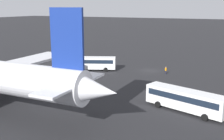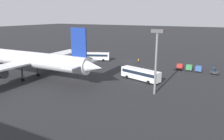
# 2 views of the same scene
# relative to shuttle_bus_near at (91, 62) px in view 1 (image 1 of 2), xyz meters

# --- Properties ---
(ground_plane) EXTENTS (600.00, 600.00, 0.00)m
(ground_plane) POSITION_rel_shuttle_bus_near_xyz_m (-13.15, -5.95, -1.97)
(ground_plane) COLOR #232326
(shuttle_bus_near) EXTENTS (12.21, 7.11, 3.29)m
(shuttle_bus_near) POSITION_rel_shuttle_bus_near_xyz_m (0.00, 0.00, 0.00)
(shuttle_bus_near) COLOR white
(shuttle_bus_near) RESTS_ON ground
(shuttle_bus_far) EXTENTS (12.64, 6.17, 3.29)m
(shuttle_bus_far) POSITION_rel_shuttle_bus_near_xyz_m (-26.77, 17.72, 0.00)
(shuttle_bus_far) COLOR white
(shuttle_bus_far) RESTS_ON ground
(worker_person) EXTENTS (0.38, 0.38, 1.74)m
(worker_person) POSITION_rel_shuttle_bus_near_xyz_m (-17.74, -4.14, -1.10)
(worker_person) COLOR #1E1E2D
(worker_person) RESTS_ON ground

